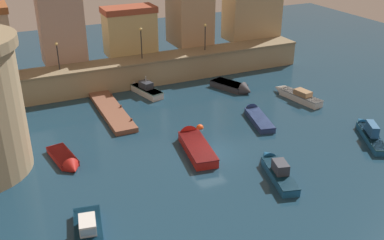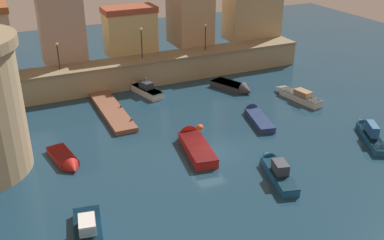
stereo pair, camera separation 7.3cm
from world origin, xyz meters
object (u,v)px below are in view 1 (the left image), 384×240
Objects in this scene: moored_boat_0 at (67,161)px; moored_boat_6 at (89,239)px; moored_boat_2 at (369,132)px; moored_boat_10 at (276,169)px; quay_lamp_2 at (205,33)px; moored_boat_1 at (194,143)px; quay_lamp_0 at (57,51)px; moored_boat_7 at (256,115)px; moored_boat_9 at (295,95)px; mooring_buoy_0 at (200,128)px; quay_lamp_1 at (141,38)px; moored_boat_5 at (235,87)px; moored_boat_4 at (143,89)px.

moored_boat_6 reaches higher than moored_boat_0.
moored_boat_2 is 1.05× the size of moored_boat_10.
moored_boat_1 is at bearing -119.14° from quay_lamp_2.
moored_boat_1 is at bearing -64.30° from quay_lamp_0.
moored_boat_9 is at bearing -56.47° from moored_boat_7.
moored_boat_2 is (5.86, -21.89, -4.78)m from quay_lamp_2.
mooring_buoy_0 is at bearing 25.38° from moored_boat_10.
quay_lamp_1 is 0.65× the size of moored_boat_5.
quay_lamp_1 is at bearing -150.30° from moored_boat_5.
moored_boat_9 is (5.33, -11.61, -4.76)m from quay_lamp_2.
moored_boat_6 is at bearing 112.11° from moored_boat_10.
moored_boat_1 is 14.39m from moored_boat_5.
moored_boat_1 is 1.30× the size of moored_boat_5.
moored_boat_10 reaches higher than moored_boat_6.
mooring_buoy_0 is at bearing -86.40° from quay_lamp_1.
moored_boat_7 is at bearing -95.24° from quay_lamp_2.
moored_boat_1 is at bearing 71.08° from moored_boat_0.
moored_boat_4 is 0.87× the size of moored_boat_9.
moored_boat_0 is at bearing 106.94° from moored_boat_7.
moored_boat_7 is at bearing 100.31° from moored_boat_9.
moored_boat_6 is at bearing -128.91° from quay_lamp_2.
quay_lamp_0 is at bearing 74.66° from moored_boat_2.
moored_boat_1 is 1.25× the size of moored_boat_6.
moored_boat_4 is 8.31× the size of mooring_buoy_0.
quay_lamp_2 is 0.50× the size of moored_boat_10.
moored_boat_4 is at bearing -133.66° from moored_boat_5.
quay_lamp_1 is 0.62× the size of moored_boat_6.
moored_boat_6 is at bearing -138.42° from mooring_buoy_0.
moored_boat_0 is (-11.90, -15.17, -5.20)m from quay_lamp_1.
moored_boat_6 is at bearing -71.42° from moored_boat_5.
moored_boat_1 is at bearing -123.74° from mooring_buoy_0.
moored_boat_5 is at bearing -20.10° from quay_lamp_0.
quay_lamp_2 is 4.60× the size of mooring_buoy_0.
moored_boat_9 reaches higher than mooring_buoy_0.
quay_lamp_1 is at bearing 0.00° from quay_lamp_0.
moored_boat_10 is at bearing 175.85° from moored_boat_4.
moored_boat_9 is at bearing -27.22° from moored_boat_10.
moored_boat_2 is at bearing -42.99° from quay_lamp_0.
moored_boat_2 reaches higher than moored_boat_1.
moored_boat_5 reaches higher than moored_boat_0.
moored_boat_4 is at bearing 99.97° from mooring_buoy_0.
moored_boat_2 reaches higher than moored_boat_0.
moored_boat_0 is at bearing 88.21° from moored_boat_9.
quay_lamp_0 is at bearing -133.21° from moored_boat_5.
moored_boat_6 is (-26.54, -3.72, -0.06)m from moored_boat_2.
moored_boat_4 is 0.90× the size of moored_boat_10.
quay_lamp_1 is at bearing 4.27° from moored_boat_1.
quay_lamp_0 is 0.45× the size of moored_boat_9.
moored_boat_2 is 1.17× the size of moored_boat_6.
moored_boat_2 is 16.10m from moored_boat_5.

